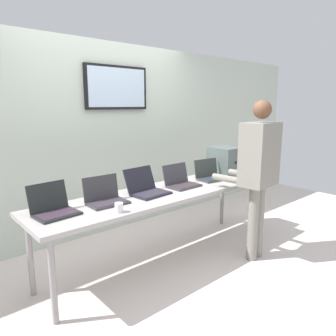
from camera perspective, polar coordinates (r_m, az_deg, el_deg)
The scene contains 11 objects.
ground at distance 3.60m, azimuth -0.89°, elevation -16.27°, with size 8.00×8.00×0.04m, color silver.
back_wall at distance 4.14m, azimuth -11.10°, elevation 5.24°, with size 8.00×0.11×2.41m.
workbench at distance 3.33m, azimuth -0.93°, elevation -5.12°, with size 2.78×0.70×0.76m.
equipment_box at distance 4.20m, azimuth 10.17°, elevation 1.34°, with size 0.33×0.37×0.35m.
laptop_station_0 at distance 2.79m, azimuth -19.90°, elevation -6.70°, with size 0.36×0.33×0.25m.
laptop_station_1 at distance 2.98m, azimuth -11.22°, elevation -5.15°, with size 0.36×0.28×0.24m.
laptop_station_2 at distance 3.23m, azimuth -3.84°, elevation -3.63°, with size 0.40×0.38×0.25m.
laptop_station_3 at distance 3.52m, azimuth 2.31°, elevation -2.40°, with size 0.36×0.29×0.24m.
laptop_station_4 at distance 3.88m, azimuth 7.60°, elevation -1.20°, with size 0.38×0.30×0.24m.
person at distance 3.43m, azimuth 15.93°, elevation 0.44°, with size 0.48×0.62×1.69m.
coffee_mug at distance 2.71m, azimuth -8.82°, elevation -7.05°, with size 0.07×0.07×0.08m.
Camera 1 is at (-2.06, -2.44, 1.65)m, focal length 33.90 mm.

